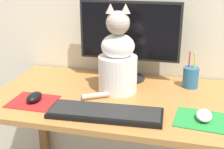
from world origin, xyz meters
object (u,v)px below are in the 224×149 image
monitor (129,36)px  computer_mouse_left (34,97)px  keyboard (105,113)px  computer_mouse_right (204,115)px  cat (118,60)px  pen_cup (191,77)px

monitor → computer_mouse_left: monitor is taller
keyboard → computer_mouse_left: 0.34m
computer_mouse_right → cat: size_ratio=0.24×
computer_mouse_left → computer_mouse_right: (0.72, 0.01, -0.00)m
keyboard → cat: size_ratio=1.13×
cat → keyboard: bearing=-98.5°
keyboard → computer_mouse_right: 0.39m
keyboard → cat: (-0.01, 0.26, 0.14)m
monitor → pen_cup: 0.37m
monitor → keyboard: size_ratio=1.10×
monitor → cat: size_ratio=1.24×
cat → pen_cup: size_ratio=2.31×
monitor → keyboard: bearing=-91.4°
cat → pen_cup: (0.34, 0.14, -0.10)m
keyboard → pen_cup: pen_cup is taller
cat → pen_cup: 0.38m
monitor → pen_cup: monitor is taller
monitor → computer_mouse_left: size_ratio=5.36×
monitor → computer_mouse_right: 0.58m
monitor → computer_mouse_right: (0.38, -0.38, -0.21)m
monitor → cat: cat is taller
computer_mouse_right → keyboard: bearing=-172.0°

